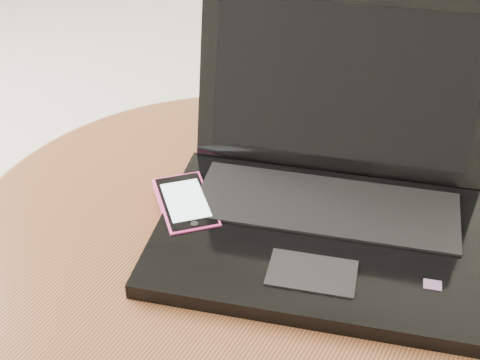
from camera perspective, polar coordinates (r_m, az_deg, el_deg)
The scene contains 4 objects.
table at distance 0.89m, azimuth -0.13°, elevation -9.67°, with size 0.67×0.67×0.53m.
laptop at distance 0.80m, azimuth 7.20°, elevation -0.98°, with size 0.43×0.40×0.24m.
phone_black at distance 0.84m, azimuth -3.23°, elevation -1.82°, with size 0.11×0.10×0.01m.
phone_pink at distance 0.82m, azimuth -4.50°, elevation -2.01°, with size 0.12×0.12×0.01m.
Camera 1 is at (0.31, -0.43, 1.05)m, focal length 51.71 mm.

